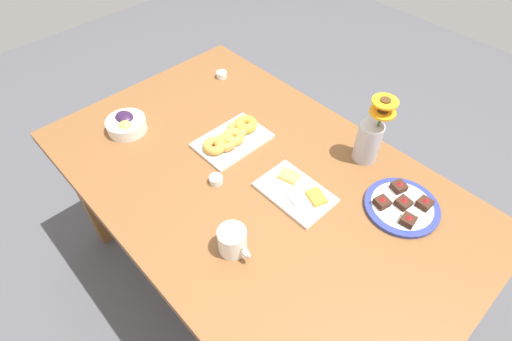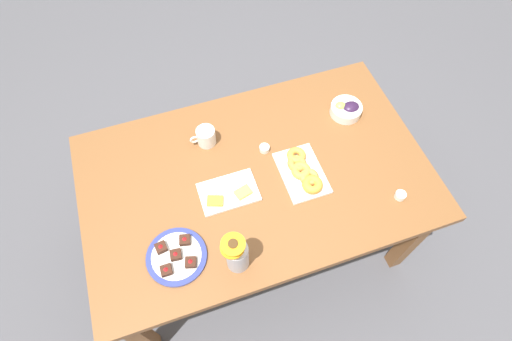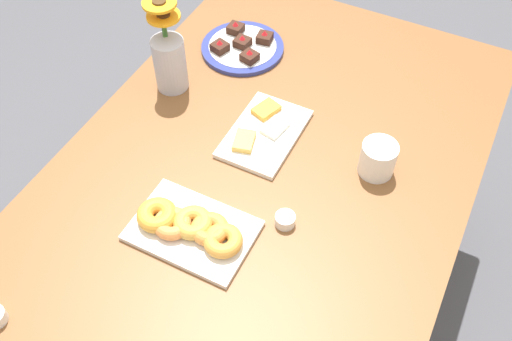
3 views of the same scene
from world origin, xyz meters
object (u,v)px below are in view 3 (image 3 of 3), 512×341
object	(u,v)px
jam_cup_berry	(285,220)
dessert_plate	(243,47)
flower_vase	(169,59)
dining_table	(256,201)
croissant_platter	(190,227)
coffee_mug	(378,158)
cheese_platter	(264,132)

from	to	relation	value
jam_cup_berry	dessert_plate	world-z (taller)	dessert_plate
flower_vase	dining_table	bearing A→B (deg)	-118.94
jam_cup_berry	flower_vase	world-z (taller)	flower_vase
dining_table	croissant_platter	distance (m)	0.24
jam_cup_berry	flower_vase	xyz separation A→B (m)	(0.29, 0.49, 0.08)
coffee_mug	flower_vase	world-z (taller)	flower_vase
coffee_mug	croissant_platter	size ratio (longest dim) A/B	0.43
dining_table	jam_cup_berry	bearing A→B (deg)	-125.11
coffee_mug	dessert_plate	bearing A→B (deg)	62.60
dining_table	dessert_plate	bearing A→B (deg)	31.38
dining_table	cheese_platter	distance (m)	0.18
dining_table	coffee_mug	size ratio (longest dim) A/B	12.84
coffee_mug	dessert_plate	xyz separation A→B (m)	(0.27, 0.52, -0.04)
jam_cup_berry	dessert_plate	xyz separation A→B (m)	(0.52, 0.38, -0.00)
coffee_mug	dessert_plate	world-z (taller)	coffee_mug
cheese_platter	jam_cup_berry	bearing A→B (deg)	-143.74
dessert_plate	flower_vase	bearing A→B (deg)	155.52
jam_cup_berry	dessert_plate	distance (m)	0.64
coffee_mug	cheese_platter	size ratio (longest dim) A/B	0.48
dining_table	cheese_platter	size ratio (longest dim) A/B	6.15
jam_cup_berry	flower_vase	distance (m)	0.57
cheese_platter	dining_table	bearing A→B (deg)	-160.76
croissant_platter	flower_vase	size ratio (longest dim) A/B	1.07
cheese_platter	dessert_plate	xyz separation A→B (m)	(0.29, 0.21, 0.00)
coffee_mug	cheese_platter	distance (m)	0.31
jam_cup_berry	dessert_plate	size ratio (longest dim) A/B	0.19
cheese_platter	jam_cup_berry	xyz separation A→B (m)	(-0.23, -0.17, 0.01)
coffee_mug	flower_vase	xyz separation A→B (m)	(0.04, 0.62, 0.05)
coffee_mug	jam_cup_berry	xyz separation A→B (m)	(-0.25, 0.14, -0.03)
cheese_platter	croissant_platter	size ratio (longest dim) A/B	0.90
coffee_mug	croissant_platter	xyz separation A→B (m)	(-0.37, 0.32, -0.02)
dining_table	flower_vase	size ratio (longest dim) A/B	5.89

